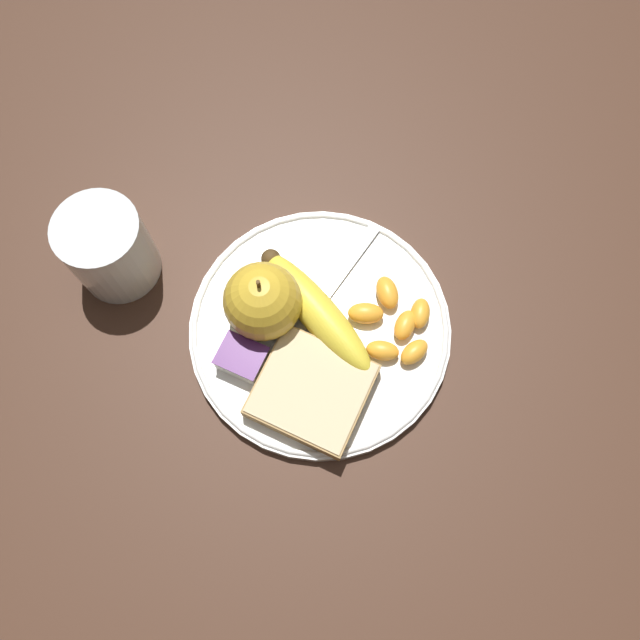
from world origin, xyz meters
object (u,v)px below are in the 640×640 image
juice_glass (110,250)px  jam_packet (242,358)px  banana (315,310)px  apple (263,301)px  fork (309,316)px  bread_slice (312,391)px  plate (320,328)px

juice_glass → jam_packet: 0.17m
juice_glass → banana: juice_glass is taller
apple → fork: 0.05m
juice_glass → apple: apple is taller
juice_glass → fork: 0.20m
juice_glass → jam_packet: size_ratio=2.00×
juice_glass → bread_slice: bearing=-10.3°
jam_packet → bread_slice: bearing=-1.0°
plate → banana: (-0.01, 0.01, 0.02)m
plate → apple: size_ratio=3.08×
plate → apple: (-0.05, -0.01, 0.04)m
juice_glass → banana: (0.20, 0.03, -0.01)m
plate → juice_glass: juice_glass is taller
bread_slice → jam_packet: same height
apple → jam_packet: (0.00, -0.05, -0.03)m
plate → apple: 0.07m
plate → bread_slice: size_ratio=2.57×
bread_slice → apple: bearing=144.5°
apple → fork: apple is taller
juice_glass → jam_packet: juice_glass is taller
banana → jam_packet: bearing=-121.7°
apple → jam_packet: 0.06m
juice_glass → banana: bearing=8.0°
apple → banana: (0.04, 0.02, -0.02)m
apple → jam_packet: apple is taller
banana → bread_slice: (0.03, -0.07, -0.01)m
banana → fork: (-0.00, -0.00, -0.02)m
apple → jam_packet: size_ratio=1.92×
plate → banana: banana is taller
juice_glass → apple: size_ratio=1.04×
juice_glass → fork: bearing=7.2°
bread_slice → fork: bearing=116.8°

